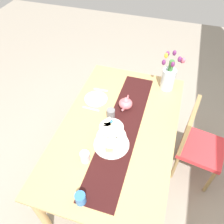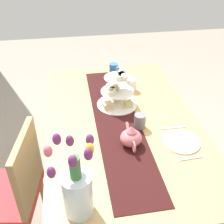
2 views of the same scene
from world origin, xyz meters
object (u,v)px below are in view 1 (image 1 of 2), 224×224
Objects in this scene: dining_table at (118,134)px; teapot at (126,103)px; chair_left at (196,142)px; dinner_plate_left at (96,99)px; knife_left at (91,109)px; mug_orange at (80,198)px; fork_left at (101,90)px; mug_grey at (111,114)px; tulip_vase at (169,76)px; mug_white_text at (85,157)px; tiered_cake_stand at (112,137)px.

teapot reaches higher than dining_table.
dinner_plate_left is at bearing -91.67° from chair_left.
knife_left is 1.79× the size of mug_orange.
fork_left is 0.40m from mug_grey.
tulip_vase is (-0.41, 0.34, 0.09)m from teapot.
mug_orange reaches higher than dinner_plate_left.
mug_grey is (0.58, -0.44, -0.10)m from tulip_vase.
dining_table is 17.83× the size of mug_white_text.
tiered_cake_stand is at bearing 19.02° from mug_grey.
tiered_cake_stand is at bearing 142.45° from mug_white_text.
tulip_vase reaches higher than knife_left.
teapot is (-0.00, -0.74, 0.32)m from chair_left.
dining_table is 17.83× the size of mug_grey.
knife_left is at bearing -69.42° from teapot.
dinner_plate_left reaches higher than fork_left.
mug_white_text is at bearing 16.45° from knife_left.
tiered_cake_stand is 0.53m from mug_orange.
fork_left is (-0.43, -0.31, 0.10)m from dining_table.
tiered_cake_stand is at bearing 172.94° from mug_orange.
tiered_cake_stand is (0.45, -0.73, 0.36)m from chair_left.
tiered_cake_stand reaches higher than mug_white_text.
teapot reaches higher than mug_white_text.
mug_grey reaches higher than dining_table.
tiered_cake_stand reaches higher than knife_left.
chair_left is at bearing 100.90° from mug_grey.
tulip_vase is at bearing -136.28° from chair_left.
dinner_plate_left reaches higher than knife_left.
mug_grey is (0.16, -0.84, 0.31)m from chair_left.
mug_white_text reaches higher than dinner_plate_left.
mug_white_text reaches higher than fork_left.
chair_left is 2.99× the size of tiered_cake_stand.
chair_left is 0.90m from mug_grey.
teapot is 0.98m from mug_orange.
chair_left is 0.71m from tulip_vase.
tulip_vase is at bearing 142.93° from mug_grey.
mug_grey is at bearing -37.07° from tulip_vase.
mug_grey is (0.05, 0.22, 0.05)m from knife_left.
tulip_vase is 1.85× the size of dinner_plate_left.
knife_left is at bearing -83.80° from chair_left.
chair_left reaches higher than dining_table.
knife_left is at bearing 0.00° from dinner_plate_left.
knife_left is at bearing -163.58° from mug_orange.
dining_table is at bearing 45.18° from mug_grey.
tulip_vase reaches higher than mug_grey.
dinner_plate_left is at bearing -132.52° from dining_table.
fork_left is at bearing -167.58° from mug_orange.
tulip_vase is 2.51× the size of knife_left.
knife_left is (0.12, -0.31, -0.06)m from teapot.
tulip_vase is 1.45m from mug_orange.
mug_grey is (-0.10, -0.10, 0.15)m from dining_table.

